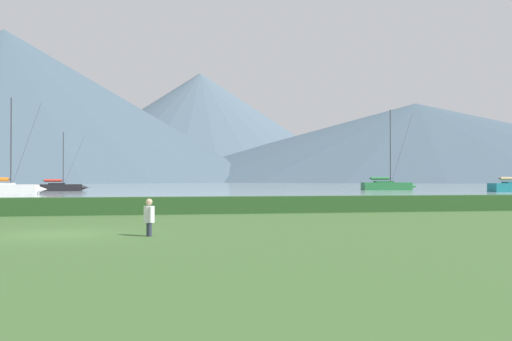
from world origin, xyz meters
The scene contains 10 objects.
ground_plane centered at (0.00, 0.00, 0.00)m, with size 1000.00×1000.00×0.00m, color #3D602D.
harbor_water centered at (0.00, 137.00, 0.00)m, with size 320.00×246.00×0.00m, color #8C9EA3.
hedge_line centered at (0.00, 11.00, 0.46)m, with size 80.00×1.20×0.92m, color #284C23.
sailboat_slip_4 centered at (-8.93, 70.21, 0.61)m, with size 7.48×2.96×8.70m.
sailboat_slip_7 centered at (41.32, 67.95, 0.75)m, with size 9.02×3.42×12.85m.
sailboat_slip_8 centered at (-12.82, 53.32, 0.71)m, with size 8.45×2.80×11.47m.
person_seated_viewer centered at (3.16, -1.17, 0.69)m, with size 0.36×0.56×1.25m.
distant_hill_west_ridge centered at (43.77, 405.13, 38.60)m, with size 231.58×231.58×77.21m, color #4C6070.
distant_hill_central_peak centered at (173.75, 330.42, 24.64)m, with size 356.16×356.16×49.27m, color #425666.
distant_hill_east_ridge centered at (-67.65, 306.16, 39.57)m, with size 271.73×271.73×79.14m, color #425666.
Camera 1 is at (2.92, -21.32, 1.94)m, focal length 41.84 mm.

